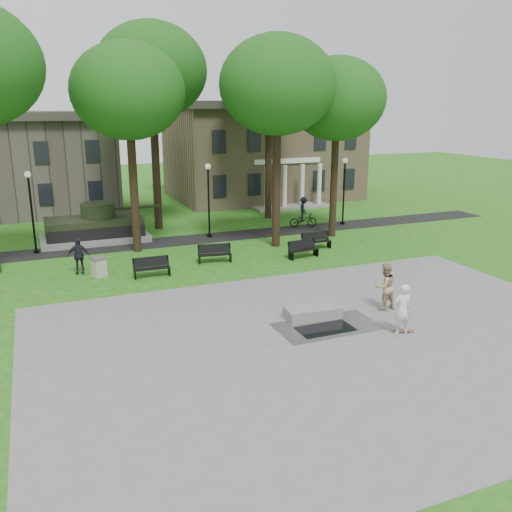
# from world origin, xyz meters

# --- Properties ---
(ground) EXTENTS (120.00, 120.00, 0.00)m
(ground) POSITION_xyz_m (0.00, 0.00, 0.00)
(ground) COLOR #1A5514
(ground) RESTS_ON ground
(plaza) EXTENTS (22.00, 16.00, 0.02)m
(plaza) POSITION_xyz_m (0.00, -5.00, 0.01)
(plaza) COLOR gray
(plaza) RESTS_ON ground
(footpath) EXTENTS (44.00, 2.60, 0.01)m
(footpath) POSITION_xyz_m (0.00, 12.00, 0.01)
(footpath) COLOR black
(footpath) RESTS_ON ground
(building_right) EXTENTS (17.00, 12.00, 8.60)m
(building_right) POSITION_xyz_m (10.00, 26.00, 4.34)
(building_right) COLOR #9E8460
(building_right) RESTS_ON ground
(building_left) EXTENTS (15.00, 10.00, 7.20)m
(building_left) POSITION_xyz_m (-11.00, 26.50, 3.60)
(building_left) COLOR #4C443D
(building_left) RESTS_ON ground
(tree_1) EXTENTS (6.20, 6.20, 11.63)m
(tree_1) POSITION_xyz_m (-4.50, 10.50, 8.95)
(tree_1) COLOR black
(tree_1) RESTS_ON ground
(tree_2) EXTENTS (6.60, 6.60, 12.16)m
(tree_2) POSITION_xyz_m (3.50, 8.50, 9.32)
(tree_2) COLOR black
(tree_2) RESTS_ON ground
(tree_3) EXTENTS (6.00, 6.00, 11.19)m
(tree_3) POSITION_xyz_m (8.00, 9.50, 8.60)
(tree_3) COLOR black
(tree_3) RESTS_ON ground
(tree_4) EXTENTS (7.20, 7.20, 13.50)m
(tree_4) POSITION_xyz_m (-2.00, 16.00, 10.39)
(tree_4) COLOR black
(tree_4) RESTS_ON ground
(tree_5) EXTENTS (6.40, 6.40, 12.44)m
(tree_5) POSITION_xyz_m (6.50, 16.50, 9.67)
(tree_5) COLOR black
(tree_5) RESTS_ON ground
(lamp_left) EXTENTS (0.36, 0.36, 4.73)m
(lamp_left) POSITION_xyz_m (-10.00, 12.30, 2.79)
(lamp_left) COLOR black
(lamp_left) RESTS_ON ground
(lamp_mid) EXTENTS (0.36, 0.36, 4.73)m
(lamp_mid) POSITION_xyz_m (0.50, 12.30, 2.79)
(lamp_mid) COLOR black
(lamp_mid) RESTS_ON ground
(lamp_right) EXTENTS (0.36, 0.36, 4.73)m
(lamp_right) POSITION_xyz_m (10.50, 12.30, 2.79)
(lamp_right) COLOR black
(lamp_right) RESTS_ON ground
(tank_monument) EXTENTS (7.45, 3.40, 2.40)m
(tank_monument) POSITION_xyz_m (-6.46, 14.00, 0.86)
(tank_monument) COLOR gray
(tank_monument) RESTS_ON ground
(puddle) EXTENTS (2.20, 1.20, 0.00)m
(puddle) POSITION_xyz_m (-0.03, -3.83, 0.02)
(puddle) COLOR black
(puddle) RESTS_ON plaza
(concrete_block) EXTENTS (2.26, 1.15, 0.45)m
(concrete_block) POSITION_xyz_m (0.06, -2.63, 0.24)
(concrete_block) COLOR gray
(concrete_block) RESTS_ON plaza
(skateboard) EXTENTS (0.80, 0.45, 0.07)m
(skateboard) POSITION_xyz_m (2.52, -5.23, 0.06)
(skateboard) COLOR brown
(skateboard) RESTS_ON plaza
(skateboarder) EXTENTS (0.75, 0.52, 1.96)m
(skateboarder) POSITION_xyz_m (2.35, -5.30, 1.00)
(skateboarder) COLOR silver
(skateboarder) RESTS_ON plaza
(friend_watching) EXTENTS (1.03, 0.84, 1.99)m
(friend_watching) POSITION_xyz_m (3.26, -2.91, 1.02)
(friend_watching) COLOR tan
(friend_watching) RESTS_ON plaza
(pedestrian_walker) EXTENTS (1.15, 0.66, 1.85)m
(pedestrian_walker) POSITION_xyz_m (-8.03, 7.23, 0.92)
(pedestrian_walker) COLOR black
(pedestrian_walker) RESTS_ON ground
(cyclist) EXTENTS (2.01, 1.19, 2.12)m
(cyclist) POSITION_xyz_m (7.49, 12.62, 0.87)
(cyclist) COLOR black
(cyclist) RESTS_ON ground
(park_bench_0) EXTENTS (1.81, 0.57, 1.00)m
(park_bench_0) POSITION_xyz_m (-4.76, 5.28, 0.52)
(park_bench_0) COLOR black
(park_bench_0) RESTS_ON ground
(park_bench_1) EXTENTS (1.85, 0.81, 1.00)m
(park_bench_1) POSITION_xyz_m (-1.06, 6.54, 0.52)
(park_bench_1) COLOR black
(park_bench_1) RESTS_ON ground
(park_bench_2) EXTENTS (1.84, 0.76, 1.00)m
(park_bench_2) POSITION_xyz_m (3.82, 5.54, 0.52)
(park_bench_2) COLOR black
(park_bench_2) RESTS_ON ground
(park_bench_3) EXTENTS (1.81, 0.58, 1.00)m
(park_bench_3) POSITION_xyz_m (5.43, 7.00, 0.52)
(park_bench_3) COLOR black
(park_bench_3) RESTS_ON ground
(trash_bin) EXTENTS (0.84, 0.84, 0.96)m
(trash_bin) POSITION_xyz_m (-7.16, 6.36, 0.49)
(trash_bin) COLOR #ADA48F
(trash_bin) RESTS_ON ground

